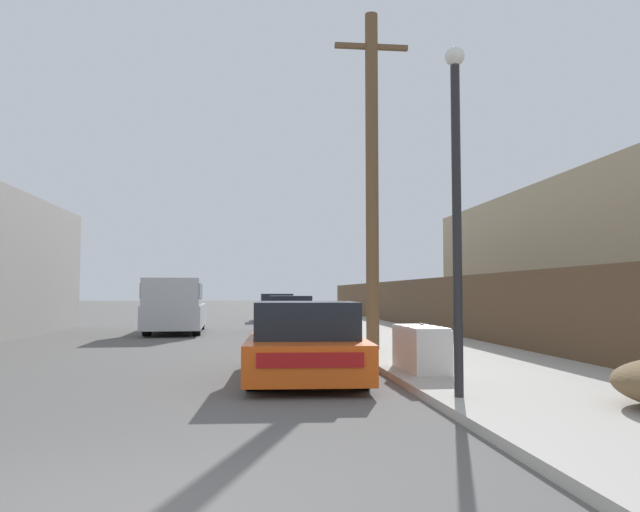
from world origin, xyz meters
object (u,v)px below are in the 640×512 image
(parked_sports_car_red, at_px, (305,343))
(street_lamp, at_px, (456,190))
(utility_pole, at_px, (372,175))
(car_parked_far, at_px, (276,308))
(car_parked_mid, at_px, (290,315))
(discarded_fridge, at_px, (421,348))
(pickup_truck, at_px, (175,306))

(parked_sports_car_red, height_order, street_lamp, street_lamp)
(utility_pole, distance_m, street_lamp, 6.96)
(car_parked_far, bearing_deg, car_parked_mid, -89.19)
(discarded_fridge, height_order, car_parked_far, car_parked_far)
(discarded_fridge, bearing_deg, pickup_truck, 113.81)
(car_parked_far, bearing_deg, street_lamp, -87.02)
(parked_sports_car_red, distance_m, street_lamp, 3.97)
(street_lamp, bearing_deg, car_parked_mid, 94.49)
(car_parked_mid, bearing_deg, car_parked_far, 93.95)
(parked_sports_car_red, distance_m, car_parked_mid, 12.59)
(parked_sports_car_red, xyz_separation_m, street_lamp, (1.74, -2.81, 2.20))
(utility_pole, bearing_deg, street_lamp, -91.80)
(parked_sports_car_red, xyz_separation_m, pickup_truck, (-3.61, 12.04, 0.37))
(car_parked_far, distance_m, pickup_truck, 10.30)
(parked_sports_car_red, relative_size, pickup_truck, 0.78)
(discarded_fridge, distance_m, pickup_truck, 13.37)
(pickup_truck, height_order, utility_pole, utility_pole)
(utility_pole, relative_size, street_lamp, 1.77)
(pickup_truck, xyz_separation_m, utility_pole, (5.57, -8.05, 3.33))
(pickup_truck, xyz_separation_m, street_lamp, (5.35, -14.84, 1.83))
(discarded_fridge, xyz_separation_m, street_lamp, (-0.25, -2.71, 2.29))
(street_lamp, bearing_deg, parked_sports_car_red, 121.86)
(car_parked_mid, distance_m, car_parked_far, 8.95)
(discarded_fridge, height_order, utility_pole, utility_pole)
(car_parked_mid, xyz_separation_m, car_parked_far, (-0.17, 8.95, 0.03))
(street_lamp, bearing_deg, pickup_truck, 109.83)
(discarded_fridge, xyz_separation_m, car_parked_mid, (-1.45, 12.68, 0.13))
(discarded_fridge, bearing_deg, car_parked_mid, 95.58)
(car_parked_far, height_order, street_lamp, street_lamp)
(pickup_truck, distance_m, utility_pole, 10.34)
(discarded_fridge, relative_size, pickup_truck, 0.28)
(parked_sports_car_red, height_order, utility_pole, utility_pole)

